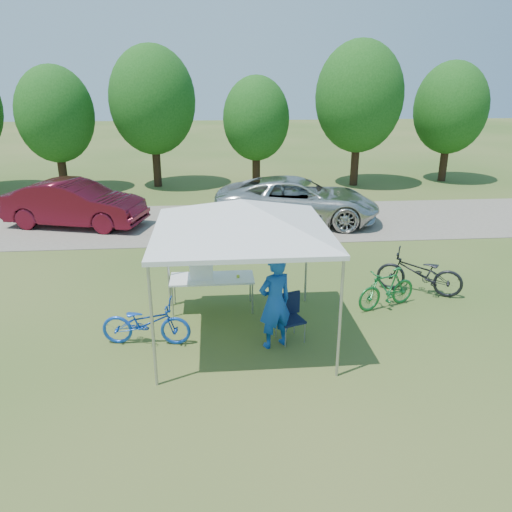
% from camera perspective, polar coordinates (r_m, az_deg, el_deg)
% --- Properties ---
extents(ground, '(100.00, 100.00, 0.00)m').
position_cam_1_polar(ground, '(9.84, -1.55, -9.13)').
color(ground, '#2D5119').
rests_on(ground, ground).
extents(gravel_strip, '(24.00, 5.00, 0.02)m').
position_cam_1_polar(gravel_strip, '(17.27, -3.18, 3.87)').
color(gravel_strip, gray).
rests_on(gravel_strip, ground).
extents(canopy, '(4.53, 4.53, 3.00)m').
position_cam_1_polar(canopy, '(8.86, -1.71, 6.03)').
color(canopy, '#A5A5AA').
rests_on(canopy, ground).
extents(treeline, '(24.89, 4.28, 6.30)m').
position_cam_1_polar(treeline, '(22.67, -4.68, 16.72)').
color(treeline, '#382314').
rests_on(treeline, ground).
extents(folding_table, '(1.77, 0.74, 0.73)m').
position_cam_1_polar(folding_table, '(10.69, -5.03, -2.67)').
color(folding_table, white).
rests_on(folding_table, ground).
extents(folding_chair, '(0.58, 0.61, 0.90)m').
position_cam_1_polar(folding_chair, '(9.58, 3.87, -6.46)').
color(folding_chair, black).
rests_on(folding_chair, ground).
extents(cooler, '(0.50, 0.34, 0.36)m').
position_cam_1_polar(cooler, '(10.61, -6.26, -1.57)').
color(cooler, white).
rests_on(cooler, folding_table).
extents(ice_cream_cup, '(0.07, 0.07, 0.05)m').
position_cam_1_polar(ice_cream_cup, '(10.63, -2.06, -2.33)').
color(ice_cream_cup, '#B1CA2F').
rests_on(ice_cream_cup, folding_table).
extents(cyclist, '(0.77, 0.65, 1.79)m').
position_cam_1_polar(cyclist, '(9.12, 2.18, -5.29)').
color(cyclist, '#1548AB').
rests_on(cyclist, ground).
extents(bike_blue, '(1.72, 0.77, 0.87)m').
position_cam_1_polar(bike_blue, '(9.61, -12.45, -7.44)').
color(bike_blue, '#1444B4').
rests_on(bike_blue, ground).
extents(bike_green, '(1.53, 0.91, 0.89)m').
position_cam_1_polar(bike_green, '(11.17, 14.73, -3.62)').
color(bike_green, '#176A2D').
rests_on(bike_green, ground).
extents(bike_dark, '(2.02, 1.43, 1.01)m').
position_cam_1_polar(bike_dark, '(12.07, 18.19, -1.86)').
color(bike_dark, black).
rests_on(bike_dark, ground).
extents(minivan, '(5.87, 3.51, 1.53)m').
position_cam_1_polar(minivan, '(17.11, 4.74, 6.36)').
color(minivan, beige).
rests_on(minivan, gravel_strip).
extents(sedan, '(4.87, 2.75, 1.52)m').
position_cam_1_polar(sedan, '(17.67, -19.99, 5.64)').
color(sedan, '#520D1A').
rests_on(sedan, gravel_strip).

